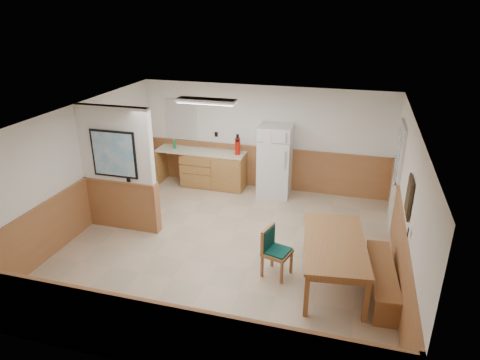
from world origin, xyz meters
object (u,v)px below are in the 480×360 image
(soap_bottle, at_px, (175,144))
(refrigerator, at_px, (275,161))
(fire_extinguisher, at_px, (238,146))
(dining_table, at_px, (334,247))
(dining_chair, at_px, (273,248))
(dining_bench, at_px, (382,274))

(soap_bottle, bearing_deg, refrigerator, -0.62)
(refrigerator, height_order, fire_extinguisher, refrigerator)
(dining_table, relative_size, fire_extinguisher, 4.09)
(refrigerator, distance_m, dining_table, 3.55)
(dining_chair, bearing_deg, refrigerator, 116.71)
(dining_chair, xyz_separation_m, fire_extinguisher, (-1.54, 3.22, 0.62))
(dining_bench, distance_m, fire_extinguisher, 4.71)
(soap_bottle, bearing_deg, dining_bench, -33.74)
(dining_bench, xyz_separation_m, dining_chair, (-1.75, 0.05, 0.15))
(dining_bench, relative_size, fire_extinguisher, 3.45)
(refrigerator, xyz_separation_m, dining_bench, (2.37, -3.25, -0.49))
(refrigerator, height_order, dining_chair, refrigerator)
(refrigerator, relative_size, soap_bottle, 7.58)
(dining_bench, height_order, fire_extinguisher, fire_extinguisher)
(dining_table, xyz_separation_m, dining_chair, (-0.99, -0.03, -0.17))
(dining_table, bearing_deg, fire_extinguisher, 120.82)
(dining_chair, bearing_deg, dining_table, 17.54)
(refrigerator, bearing_deg, fire_extinguisher, 176.99)
(dining_chair, height_order, fire_extinguisher, fire_extinguisher)
(refrigerator, bearing_deg, dining_bench, -55.01)
(dining_chair, bearing_deg, dining_bench, 13.94)
(fire_extinguisher, bearing_deg, soap_bottle, -170.89)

